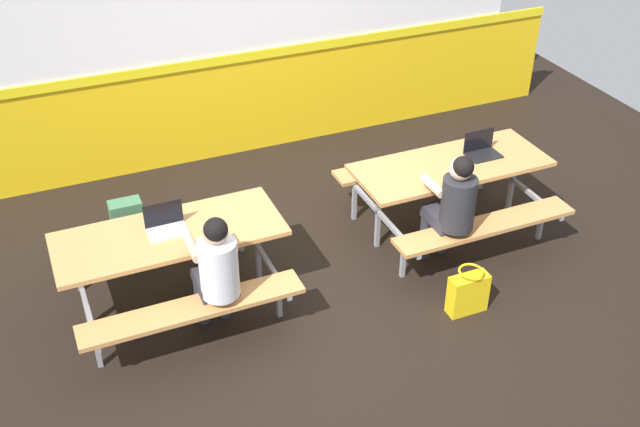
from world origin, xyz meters
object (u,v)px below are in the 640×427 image
object	(u,v)px
backpack_dark	(127,221)
student_further	(453,203)
laptop_silver	(166,225)
laptop_dark	(482,150)
picnic_table_left	(171,249)
picnic_table_right	(450,178)
tote_bag_bright	(468,293)
student_nearer	(216,267)

from	to	relation	value
backpack_dark	student_further	bearing A→B (deg)	-31.30
student_further	laptop_silver	bearing A→B (deg)	167.94
student_further	laptop_dark	bearing A→B (deg)	41.64
picnic_table_left	student_further	distance (m)	2.44
picnic_table_right	student_further	size ratio (longest dim) A/B	1.54
picnic_table_right	laptop_dark	xyz separation A→B (m)	(0.35, 0.04, 0.21)
picnic_table_right	student_further	xyz separation A→B (m)	(-0.32, -0.56, 0.13)
laptop_silver	laptop_dark	xyz separation A→B (m)	(3.07, 0.09, 0.00)
picnic_table_left	picnic_table_right	xyz separation A→B (m)	(2.70, 0.08, 0.00)
tote_bag_bright	student_further	bearing A→B (deg)	75.72
picnic_table_right	laptop_silver	world-z (taller)	laptop_silver
laptop_silver	laptop_dark	distance (m)	3.07
laptop_dark	backpack_dark	size ratio (longest dim) A/B	0.73
laptop_silver	picnic_table_left	bearing A→B (deg)	-79.77
student_further	tote_bag_bright	size ratio (longest dim) A/B	2.81
laptop_dark	tote_bag_bright	xyz separation A→B (m)	(-0.82, -1.18, -0.59)
picnic_table_right	backpack_dark	size ratio (longest dim) A/B	4.23
backpack_dark	tote_bag_bright	size ratio (longest dim) A/B	1.02
picnic_table_right	backpack_dark	distance (m)	3.09
picnic_table_right	student_further	bearing A→B (deg)	-119.62
picnic_table_left	student_nearer	xyz separation A→B (m)	(0.23, -0.56, 0.13)
backpack_dark	picnic_table_left	bearing A→B (deg)	-79.92
student_further	laptop_dark	world-z (taller)	student_further
student_nearer	tote_bag_bright	distance (m)	2.13
student_further	backpack_dark	distance (m)	3.06
picnic_table_right	tote_bag_bright	size ratio (longest dim) A/B	4.32
picnic_table_left	student_nearer	size ratio (longest dim) A/B	1.54
student_further	student_nearer	bearing A→B (deg)	-177.83
picnic_table_right	laptop_dark	size ratio (longest dim) A/B	5.79
student_further	laptop_silver	xyz separation A→B (m)	(-2.39, 0.51, 0.08)
student_further	tote_bag_bright	xyz separation A→B (m)	(-0.15, -0.58, -0.51)
student_nearer	student_further	xyz separation A→B (m)	(2.15, 0.08, 0.00)
tote_bag_bright	picnic_table_left	bearing A→B (deg)	154.76
backpack_dark	laptop_dark	bearing A→B (deg)	-16.62
picnic_table_left	laptop_dark	bearing A→B (deg)	2.33
laptop_silver	tote_bag_bright	distance (m)	2.57
picnic_table_right	laptop_silver	distance (m)	2.72
picnic_table_left	laptop_dark	size ratio (longest dim) A/B	5.79
picnic_table_right	backpack_dark	bearing A→B (deg)	160.78
picnic_table_left	backpack_dark	bearing A→B (deg)	100.08
picnic_table_right	tote_bag_bright	distance (m)	1.29
student_nearer	laptop_dark	size ratio (longest dim) A/B	3.76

